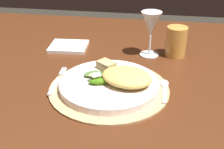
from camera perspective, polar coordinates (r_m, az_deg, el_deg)
dining_table at (r=0.97m, az=-0.33°, el=-6.41°), size 1.49×1.07×0.70m
placemat at (r=0.81m, az=-0.57°, el=-2.72°), size 0.33×0.33×0.01m
dinner_plate at (r=0.80m, az=-0.57°, el=-1.94°), size 0.27×0.27×0.02m
pasta_serving at (r=0.78m, az=2.86°, el=-0.47°), size 0.17×0.15×0.04m
salad_greens at (r=0.81m, az=-2.94°, el=-0.38°), size 0.08×0.09×0.03m
bread_piece at (r=0.86m, az=-1.09°, el=1.81°), size 0.06×0.06×0.02m
fork at (r=0.84m, az=-10.68°, el=-1.40°), size 0.02×0.16×0.00m
spoon at (r=0.82m, az=10.18°, el=-2.43°), size 0.02×0.12×0.01m
napkin at (r=1.08m, az=-8.44°, el=5.42°), size 0.14×0.12×0.01m
wine_glass at (r=0.98m, az=7.59°, el=9.43°), size 0.07×0.07×0.15m
amber_tumbler at (r=1.01m, az=12.39°, el=6.27°), size 0.07×0.07×0.10m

